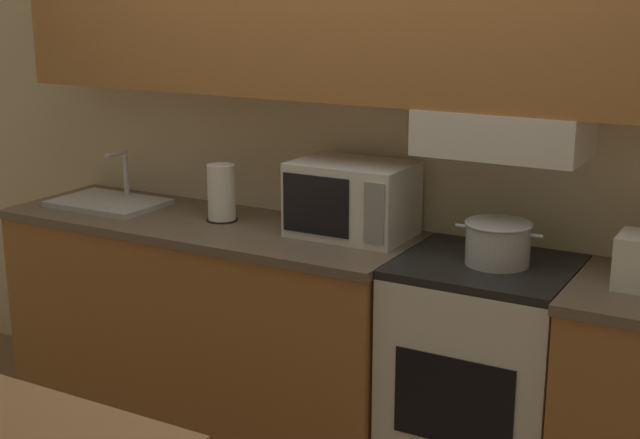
{
  "coord_description": "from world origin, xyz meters",
  "views": [
    {
      "loc": [
        1.52,
        -3.16,
        1.87
      ],
      "look_at": [
        0.05,
        -0.54,
        1.08
      ],
      "focal_mm": 50.0,
      "sensor_mm": 36.0,
      "label": 1
    }
  ],
  "objects": [
    {
      "name": "paper_towel_roll",
      "position": [
        -0.58,
        -0.26,
        1.05
      ],
      "size": [
        0.13,
        0.13,
        0.24
      ],
      "color": "black",
      "rests_on": "lower_counter_main"
    },
    {
      "name": "lower_counter_main",
      "position": [
        -0.63,
        -0.29,
        0.47
      ],
      "size": [
        1.79,
        0.61,
        0.93
      ],
      "color": "#A36B38",
      "rests_on": "ground_plane"
    },
    {
      "name": "cooking_pot",
      "position": [
        0.61,
        -0.28,
        1.01
      ],
      "size": [
        0.31,
        0.24,
        0.15
      ],
      "color": "#B7BABF",
      "rests_on": "stove_range"
    },
    {
      "name": "wall_back",
      "position": [
        0.01,
        -0.06,
        1.48
      ],
      "size": [
        5.43,
        0.38,
        2.55
      ],
      "color": "beige",
      "rests_on": "ground_plane"
    },
    {
      "name": "sink_basin",
      "position": [
        -1.16,
        -0.29,
        0.95
      ],
      "size": [
        0.48,
        0.33,
        0.23
      ],
      "color": "#B7BABF",
      "rests_on": "lower_counter_main"
    },
    {
      "name": "microwave",
      "position": [
        -0.01,
        -0.19,
        1.08
      ],
      "size": [
        0.45,
        0.32,
        0.29
      ],
      "color": "silver",
      "rests_on": "lower_counter_main"
    },
    {
      "name": "ground_plane",
      "position": [
        0.0,
        0.0,
        0.0
      ],
      "size": [
        16.0,
        16.0,
        0.0
      ],
      "primitive_type": "plane",
      "color": "#7F664C"
    },
    {
      "name": "stove_range",
      "position": [
        0.57,
        -0.28,
        0.47
      ],
      "size": [
        0.6,
        0.56,
        0.93
      ],
      "color": "silver",
      "rests_on": "ground_plane"
    }
  ]
}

